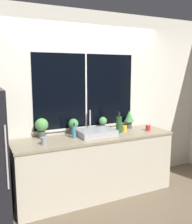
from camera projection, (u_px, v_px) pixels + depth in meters
ground_plane at (104, 203)px, 3.47m from camera, size 14.00×14.00×0.00m
wall_back at (85, 102)px, 3.83m from camera, size 8.00×0.09×2.70m
wall_right at (163, 92)px, 5.54m from camera, size 0.06×7.00×2.70m
counter at (95, 166)px, 3.65m from camera, size 2.34×0.61×0.89m
sink at (96, 132)px, 3.60m from camera, size 0.53×0.43×0.34m
potted_plant_far_left at (42, 126)px, 3.45m from camera, size 0.18×0.18×0.28m
potted_plant_center_left at (73, 125)px, 3.65m from camera, size 0.15×0.15×0.23m
potted_plant_center_right at (103, 123)px, 3.86m from camera, size 0.12×0.12×0.22m
potted_plant_far_right at (129, 117)px, 4.06m from camera, size 0.16×0.16×0.29m
soap_bottle at (74, 132)px, 3.47m from camera, size 0.05×0.05×0.21m
bottle_tall at (119, 124)px, 3.75m from camera, size 0.08×0.08×0.32m
mug_yellow at (124, 128)px, 3.86m from camera, size 0.08×0.08×0.09m
mug_grey at (44, 141)px, 3.16m from camera, size 0.08×0.08×0.10m
mug_red at (148, 128)px, 3.90m from camera, size 0.08×0.08×0.09m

